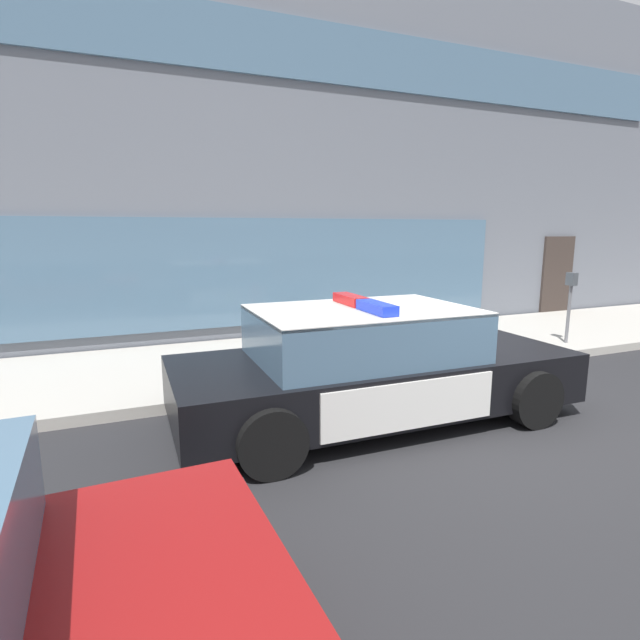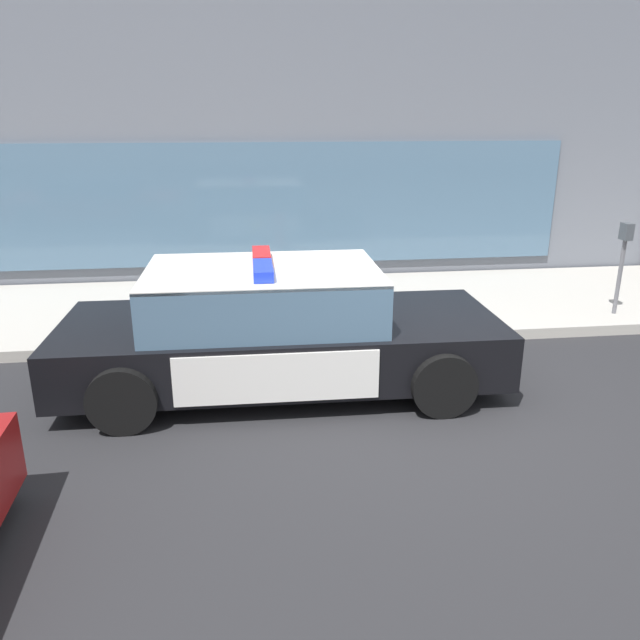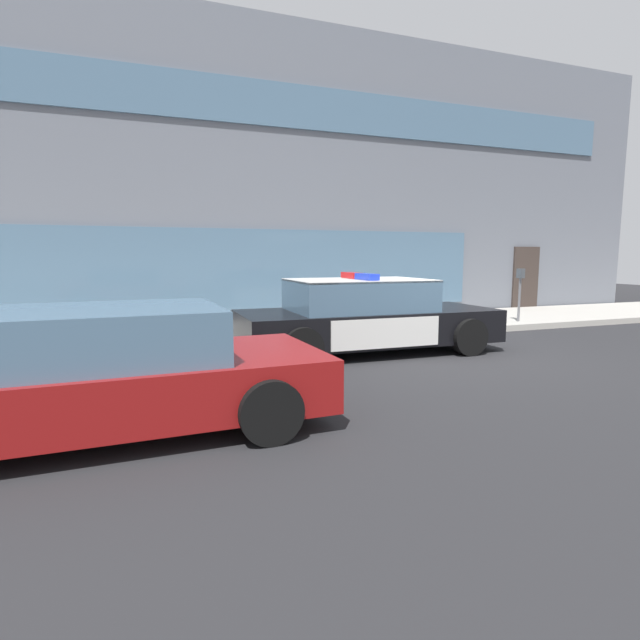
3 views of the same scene
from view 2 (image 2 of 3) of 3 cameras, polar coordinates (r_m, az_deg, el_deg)
ground at (r=6.79m, az=9.20°, el=-7.84°), size 48.00×48.00×0.00m
sidewalk at (r=9.92m, az=3.69°, el=1.40°), size 48.00×3.31×0.15m
storefront_building at (r=16.50m, az=-0.15°, el=21.72°), size 20.59×10.77×7.84m
police_cruiser at (r=6.98m, az=-4.01°, el=-0.82°), size 4.86×2.15×1.49m
fire_hydrant at (r=8.63m, az=-1.39°, el=1.76°), size 0.34×0.39×0.73m
parking_meter at (r=10.00m, az=25.99°, el=5.65°), size 0.12×0.18×1.34m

